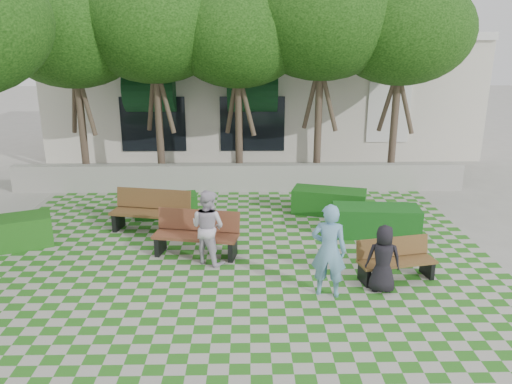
{
  "coord_description": "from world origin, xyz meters",
  "views": [
    {
      "loc": [
        0.31,
        -9.88,
        4.92
      ],
      "look_at": [
        0.5,
        1.5,
        1.4
      ],
      "focal_mm": 35.0,
      "sensor_mm": 36.0,
      "label": 1
    }
  ],
  "objects_px": {
    "bench_mid": "(197,234)",
    "hedge_west": "(4,234)",
    "person_blue": "(329,250)",
    "person_dark": "(383,259)",
    "hedge_east": "(376,221)",
    "hedge_midright": "(329,202)",
    "bench_east": "(395,260)",
    "bench_west": "(151,212)",
    "person_white": "(208,227)",
    "hedge_midleft": "(166,205)"
  },
  "relations": [
    {
      "from": "bench_mid",
      "to": "hedge_west",
      "type": "xyz_separation_m",
      "value": [
        -4.72,
        0.43,
        -0.12
      ]
    },
    {
      "from": "person_blue",
      "to": "person_dark",
      "type": "xyz_separation_m",
      "value": [
        1.13,
        0.15,
        -0.26
      ]
    },
    {
      "from": "hedge_west",
      "to": "hedge_east",
      "type": "bearing_deg",
      "value": 4.44
    },
    {
      "from": "hedge_midright",
      "to": "bench_east",
      "type": "bearing_deg",
      "value": -79.57
    },
    {
      "from": "bench_west",
      "to": "person_white",
      "type": "relative_size",
      "value": 1.25
    },
    {
      "from": "bench_mid",
      "to": "person_white",
      "type": "relative_size",
      "value": 1.2
    },
    {
      "from": "bench_mid",
      "to": "hedge_west",
      "type": "bearing_deg",
      "value": -174.43
    },
    {
      "from": "hedge_east",
      "to": "hedge_midleft",
      "type": "height_order",
      "value": "hedge_east"
    },
    {
      "from": "hedge_midright",
      "to": "bench_mid",
      "type": "bearing_deg",
      "value": -141.65
    },
    {
      "from": "hedge_east",
      "to": "hedge_midleft",
      "type": "xyz_separation_m",
      "value": [
        -5.68,
        1.57,
        -0.07
      ]
    },
    {
      "from": "bench_mid",
      "to": "bench_west",
      "type": "xyz_separation_m",
      "value": [
        -1.35,
        1.58,
        0.02
      ]
    },
    {
      "from": "person_white",
      "to": "hedge_east",
      "type": "bearing_deg",
      "value": -127.75
    },
    {
      "from": "person_white",
      "to": "bench_west",
      "type": "bearing_deg",
      "value": -19.05
    },
    {
      "from": "hedge_west",
      "to": "person_white",
      "type": "height_order",
      "value": "person_white"
    },
    {
      "from": "hedge_midright",
      "to": "hedge_midleft",
      "type": "relative_size",
      "value": 1.18
    },
    {
      "from": "hedge_midright",
      "to": "hedge_midleft",
      "type": "bearing_deg",
      "value": -178.69
    },
    {
      "from": "person_blue",
      "to": "person_white",
      "type": "xyz_separation_m",
      "value": [
        -2.48,
        1.56,
        -0.09
      ]
    },
    {
      "from": "person_blue",
      "to": "hedge_west",
      "type": "bearing_deg",
      "value": -3.22
    },
    {
      "from": "bench_east",
      "to": "hedge_east",
      "type": "relative_size",
      "value": 0.79
    },
    {
      "from": "person_white",
      "to": "bench_mid",
      "type": "bearing_deg",
      "value": -23.77
    },
    {
      "from": "hedge_west",
      "to": "person_blue",
      "type": "relative_size",
      "value": 1.14
    },
    {
      "from": "person_blue",
      "to": "bench_east",
      "type": "bearing_deg",
      "value": -141.48
    },
    {
      "from": "person_dark",
      "to": "hedge_midleft",
      "type": "bearing_deg",
      "value": -33.05
    },
    {
      "from": "person_dark",
      "to": "hedge_midright",
      "type": "bearing_deg",
      "value": -76.88
    },
    {
      "from": "hedge_midright",
      "to": "hedge_west",
      "type": "height_order",
      "value": "hedge_west"
    },
    {
      "from": "bench_west",
      "to": "person_blue",
      "type": "height_order",
      "value": "person_blue"
    },
    {
      "from": "person_dark",
      "to": "person_blue",
      "type": "bearing_deg",
      "value": 16.56
    },
    {
      "from": "bench_east",
      "to": "person_blue",
      "type": "distance_m",
      "value": 1.78
    },
    {
      "from": "bench_west",
      "to": "person_dark",
      "type": "height_order",
      "value": "person_dark"
    },
    {
      "from": "bench_mid",
      "to": "person_blue",
      "type": "xyz_separation_m",
      "value": [
        2.78,
        -2.0,
        0.45
      ]
    },
    {
      "from": "bench_west",
      "to": "person_white",
      "type": "height_order",
      "value": "person_white"
    },
    {
      "from": "hedge_east",
      "to": "person_dark",
      "type": "bearing_deg",
      "value": -101.56
    },
    {
      "from": "hedge_east",
      "to": "person_blue",
      "type": "bearing_deg",
      "value": -118.94
    },
    {
      "from": "bench_east",
      "to": "person_white",
      "type": "relative_size",
      "value": 1.0
    },
    {
      "from": "bench_east",
      "to": "hedge_west",
      "type": "xyz_separation_m",
      "value": [
        -9.06,
        1.75,
        -0.04
      ]
    },
    {
      "from": "bench_east",
      "to": "person_dark",
      "type": "distance_m",
      "value": 0.74
    },
    {
      "from": "hedge_midleft",
      "to": "bench_west",
      "type": "bearing_deg",
      "value": -99.99
    },
    {
      "from": "hedge_midleft",
      "to": "person_white",
      "type": "xyz_separation_m",
      "value": [
        1.46,
        -3.16,
        0.55
      ]
    },
    {
      "from": "bench_west",
      "to": "hedge_midleft",
      "type": "bearing_deg",
      "value": 91.39
    },
    {
      "from": "hedge_west",
      "to": "person_dark",
      "type": "height_order",
      "value": "person_dark"
    },
    {
      "from": "bench_mid",
      "to": "hedge_midright",
      "type": "height_order",
      "value": "bench_mid"
    },
    {
      "from": "bench_mid",
      "to": "person_white",
      "type": "distance_m",
      "value": 0.64
    },
    {
      "from": "hedge_midright",
      "to": "hedge_west",
      "type": "xyz_separation_m",
      "value": [
        -8.29,
        -2.39,
        0.02
      ]
    },
    {
      "from": "hedge_east",
      "to": "bench_east",
      "type": "bearing_deg",
      "value": -94.43
    },
    {
      "from": "bench_mid",
      "to": "person_blue",
      "type": "relative_size",
      "value": 1.08
    },
    {
      "from": "hedge_midleft",
      "to": "bench_mid",
      "type": "bearing_deg",
      "value": -67.0
    },
    {
      "from": "hedge_midright",
      "to": "person_white",
      "type": "relative_size",
      "value": 1.21
    },
    {
      "from": "bench_mid",
      "to": "person_blue",
      "type": "height_order",
      "value": "person_blue"
    },
    {
      "from": "bench_east",
      "to": "bench_mid",
      "type": "xyz_separation_m",
      "value": [
        -4.33,
        1.31,
        0.08
      ]
    },
    {
      "from": "hedge_west",
      "to": "bench_west",
      "type": "bearing_deg",
      "value": 18.8
    }
  ]
}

